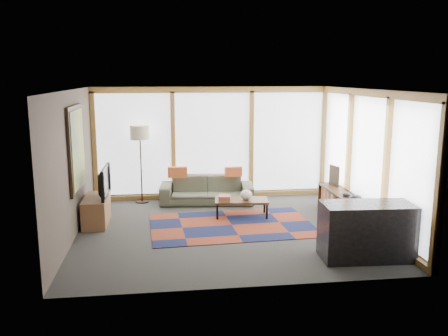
{
  "coord_description": "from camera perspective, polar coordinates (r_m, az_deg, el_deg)",
  "views": [
    {
      "loc": [
        -1.17,
        -8.46,
        2.84
      ],
      "look_at": [
        0.0,
        0.4,
        1.1
      ],
      "focal_mm": 38.0,
      "sensor_mm": 36.0,
      "label": 1
    }
  ],
  "objects": [
    {
      "name": "coffee_table",
      "position": [
        9.75,
        2.1,
        -4.83
      ],
      "size": [
        1.13,
        0.65,
        0.36
      ],
      "primitive_type": null,
      "rotation": [
        0.0,
        0.0,
        -0.11
      ],
      "color": "#342615",
      "rests_on": "ground"
    },
    {
      "name": "floor_lamp",
      "position": [
        10.85,
        -9.96,
        0.45
      ],
      "size": [
        0.44,
        0.44,
        1.76
      ],
      "primitive_type": null,
      "color": "black",
      "rests_on": "ground"
    },
    {
      "name": "room_envelope",
      "position": [
        9.26,
        2.91,
        2.94
      ],
      "size": [
        5.52,
        5.02,
        2.62
      ],
      "color": "#483F33",
      "rests_on": "ground"
    },
    {
      "name": "book_stack",
      "position": [
        9.65,
        0.04,
        -3.58
      ],
      "size": [
        0.27,
        0.32,
        0.1
      ],
      "primitive_type": "cube",
      "rotation": [
        0.0,
        0.0,
        -0.14
      ],
      "color": "#984C30",
      "rests_on": "coffee_table"
    },
    {
      "name": "pillow_left",
      "position": [
        10.62,
        -5.61,
        -0.5
      ],
      "size": [
        0.44,
        0.15,
        0.24
      ],
      "primitive_type": "cube",
      "rotation": [
        0.0,
        0.0,
        -0.05
      ],
      "color": "#B85326",
      "rests_on": "sofa"
    },
    {
      "name": "bookshelf",
      "position": [
        9.89,
        14.16,
        -4.46
      ],
      "size": [
        0.38,
        2.07,
        0.52
      ],
      "primitive_type": null,
      "color": "#342615",
      "rests_on": "ground"
    },
    {
      "name": "tv_console",
      "position": [
        9.58,
        -15.09,
        -4.95
      ],
      "size": [
        0.44,
        1.06,
        0.53
      ],
      "primitive_type": "cube",
      "color": "brown",
      "rests_on": "ground"
    },
    {
      "name": "sofa",
      "position": [
        10.74,
        -2.09,
        -2.64
      ],
      "size": [
        2.16,
        1.03,
        0.61
      ],
      "primitive_type": "imported",
      "rotation": [
        0.0,
        0.0,
        -0.1
      ],
      "color": "#3C3F30",
      "rests_on": "ground"
    },
    {
      "name": "shelf_picture",
      "position": [
        10.47,
        13.11,
        -0.89
      ],
      "size": [
        0.11,
        0.33,
        0.43
      ],
      "primitive_type": "cube",
      "rotation": [
        0.0,
        0.0,
        0.23
      ],
      "color": "black",
      "rests_on": "bookshelf"
    },
    {
      "name": "rug",
      "position": [
        9.21,
        0.93,
        -6.9
      ],
      "size": [
        3.19,
        2.15,
        0.01
      ],
      "primitive_type": "cube",
      "rotation": [
        0.0,
        0.0,
        0.05
      ],
      "color": "maroon",
      "rests_on": "ground"
    },
    {
      "name": "television",
      "position": [
        9.47,
        -14.66,
        -1.61
      ],
      "size": [
        0.15,
        1.03,
        0.59
      ],
      "primitive_type": "imported",
      "rotation": [
        0.0,
        0.0,
        1.55
      ],
      "color": "black",
      "rests_on": "tv_console"
    },
    {
      "name": "vase",
      "position": [
        9.66,
        2.69,
        -3.23
      ],
      "size": [
        0.25,
        0.25,
        0.21
      ],
      "primitive_type": "ellipsoid",
      "rotation": [
        0.0,
        0.0,
        0.05
      ],
      "color": "beige",
      "rests_on": "coffee_table"
    },
    {
      "name": "pillow_right",
      "position": [
        10.69,
        1.13,
        -0.43
      ],
      "size": [
        0.39,
        0.13,
        0.22
      ],
      "primitive_type": "cube",
      "rotation": [
        0.0,
        0.0,
        0.02
      ],
      "color": "#B85326",
      "rests_on": "sofa"
    },
    {
      "name": "bar_counter",
      "position": [
        7.82,
        16.76,
        -7.29
      ],
      "size": [
        1.44,
        0.73,
        0.89
      ],
      "primitive_type": "cube",
      "rotation": [
        0.0,
        0.0,
        -0.05
      ],
      "color": "black",
      "rests_on": "ground"
    },
    {
      "name": "bowl_a",
      "position": [
        9.34,
        15.58,
        -3.44
      ],
      "size": [
        0.26,
        0.26,
        0.11
      ],
      "primitive_type": "ellipsoid",
      "rotation": [
        0.0,
        0.0,
        0.25
      ],
      "color": "black",
      "rests_on": "bookshelf"
    },
    {
      "name": "bowl_b",
      "position": [
        9.6,
        14.51,
        -3.08
      ],
      "size": [
        0.17,
        0.17,
        0.08
      ],
      "primitive_type": "ellipsoid",
      "rotation": [
        0.0,
        0.0,
        0.01
      ],
      "color": "black",
      "rests_on": "bookshelf"
    },
    {
      "name": "ground",
      "position": [
        9.0,
        0.34,
        -7.38
      ],
      "size": [
        5.5,
        5.5,
        0.0
      ],
      "primitive_type": "plane",
      "color": "#2C2C29",
      "rests_on": "ground"
    }
  ]
}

